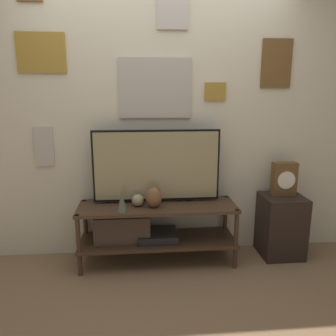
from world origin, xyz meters
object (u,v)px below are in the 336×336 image
vase_urn_stoneware (154,197)px  mantel_clock (284,179)px  television (157,166)px  vase_round_glass (138,200)px  vase_slim_bronze (122,202)px

vase_urn_stoneware → mantel_clock: (1.26, 0.13, 0.11)m
television → vase_round_glass: size_ratio=10.58×
vase_slim_bronze → television: bearing=38.7°
vase_round_glass → mantel_clock: size_ratio=0.35×
television → mantel_clock: size_ratio=3.66×
vase_urn_stoneware → vase_round_glass: vase_urn_stoneware is taller
vase_urn_stoneware → vase_round_glass: 0.16m
television → vase_urn_stoneware: television is taller
television → mantel_clock: bearing=-1.0°
television → vase_round_glass: television is taller
vase_slim_bronze → vase_round_glass: bearing=48.4°
television → mantel_clock: television is taller
television → vase_urn_stoneware: size_ratio=6.23×
television → vase_slim_bronze: 0.48m
television → vase_round_glass: (-0.18, -0.10, -0.29)m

